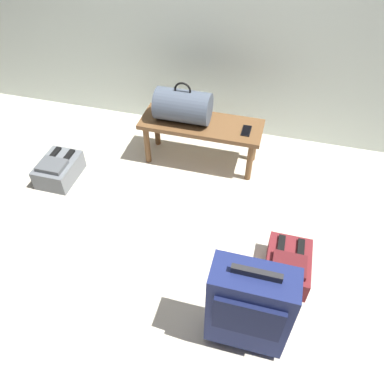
{
  "coord_description": "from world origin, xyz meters",
  "views": [
    {
      "loc": [
        0.55,
        -1.49,
        2.18
      ],
      "look_at": [
        0.05,
        0.37,
        0.25
      ],
      "focal_mm": 35.48,
      "sensor_mm": 36.0,
      "label": 1
    }
  ],
  "objects_px": {
    "duffel_bag_slate": "(183,106)",
    "cell_phone": "(246,131)",
    "bench": "(201,129)",
    "suitcase_upright_navy": "(249,307)",
    "backpack_grey": "(59,169)",
    "backpack_maroon": "(287,265)"
  },
  "relations": [
    {
      "from": "backpack_grey",
      "to": "backpack_maroon",
      "type": "bearing_deg",
      "value": -13.66
    },
    {
      "from": "duffel_bag_slate",
      "to": "suitcase_upright_navy",
      "type": "relative_size",
      "value": 0.64
    },
    {
      "from": "suitcase_upright_navy",
      "to": "backpack_maroon",
      "type": "height_order",
      "value": "suitcase_upright_navy"
    },
    {
      "from": "bench",
      "to": "backpack_maroon",
      "type": "distance_m",
      "value": 1.32
    },
    {
      "from": "bench",
      "to": "backpack_grey",
      "type": "bearing_deg",
      "value": -154.04
    },
    {
      "from": "suitcase_upright_navy",
      "to": "backpack_maroon",
      "type": "distance_m",
      "value": 0.6
    },
    {
      "from": "bench",
      "to": "suitcase_upright_navy",
      "type": "xyz_separation_m",
      "value": [
        0.63,
        -1.49,
        0.02
      ]
    },
    {
      "from": "duffel_bag_slate",
      "to": "backpack_grey",
      "type": "xyz_separation_m",
      "value": [
        -0.93,
        -0.53,
        -0.44
      ]
    },
    {
      "from": "duffel_bag_slate",
      "to": "bench",
      "type": "bearing_deg",
      "value": 0.0
    },
    {
      "from": "bench",
      "to": "backpack_maroon",
      "type": "height_order",
      "value": "bench"
    },
    {
      "from": "suitcase_upright_navy",
      "to": "backpack_maroon",
      "type": "relative_size",
      "value": 1.8
    },
    {
      "from": "cell_phone",
      "to": "backpack_grey",
      "type": "xyz_separation_m",
      "value": [
        -1.45,
        -0.5,
        -0.31
      ]
    },
    {
      "from": "cell_phone",
      "to": "duffel_bag_slate",
      "type": "bearing_deg",
      "value": 177.58
    },
    {
      "from": "duffel_bag_slate",
      "to": "suitcase_upright_navy",
      "type": "bearing_deg",
      "value": -62.34
    },
    {
      "from": "duffel_bag_slate",
      "to": "cell_phone",
      "type": "height_order",
      "value": "duffel_bag_slate"
    },
    {
      "from": "backpack_grey",
      "to": "cell_phone",
      "type": "bearing_deg",
      "value": 19.12
    },
    {
      "from": "bench",
      "to": "backpack_maroon",
      "type": "relative_size",
      "value": 2.63
    },
    {
      "from": "duffel_bag_slate",
      "to": "cell_phone",
      "type": "distance_m",
      "value": 0.54
    },
    {
      "from": "bench",
      "to": "backpack_grey",
      "type": "height_order",
      "value": "bench"
    },
    {
      "from": "cell_phone",
      "to": "backpack_grey",
      "type": "height_order",
      "value": "cell_phone"
    },
    {
      "from": "cell_phone",
      "to": "suitcase_upright_navy",
      "type": "height_order",
      "value": "suitcase_upright_navy"
    },
    {
      "from": "suitcase_upright_navy",
      "to": "backpack_grey",
      "type": "height_order",
      "value": "suitcase_upright_navy"
    }
  ]
}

